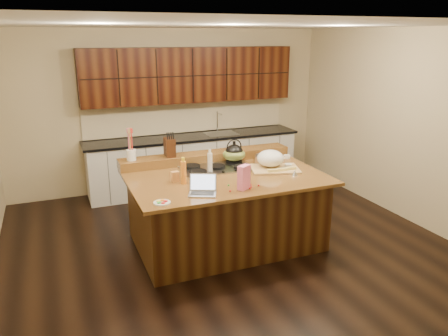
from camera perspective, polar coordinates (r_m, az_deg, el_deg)
name	(u,v)px	position (r m, az deg, el deg)	size (l,w,h in m)	color
room	(226,142)	(5.31, 0.20, 3.47)	(5.52, 5.02, 2.72)	black
island	(225,209)	(5.58, 0.19, -5.41)	(2.40, 1.60, 0.92)	black
back_ledge	(206,157)	(6.04, -2.31, 1.49)	(2.40, 0.30, 0.12)	black
cooktop	(217,168)	(5.69, -0.94, 0.06)	(0.92, 0.52, 0.05)	gray
back_counter	(193,133)	(7.53, -4.10, 4.62)	(3.70, 0.66, 2.40)	silver
kettle	(234,153)	(5.87, 1.33, 2.03)	(0.25, 0.25, 0.22)	black
green_bowl	(234,154)	(5.88, 1.32, 1.78)	(0.30, 0.30, 0.17)	#5C6C2B
laptop	(203,188)	(4.81, -2.81, -2.67)	(0.37, 0.34, 0.21)	#B7B7BC
oil_bottle	(183,173)	(5.10, -5.32, -0.61)	(0.07, 0.07, 0.27)	orange
vinegar_bottle	(210,163)	(5.52, -1.85, 0.70)	(0.06, 0.06, 0.25)	silver
wooden_tray	(272,161)	(5.69, 6.23, 0.96)	(0.71, 0.60, 0.25)	tan
ramekin_a	(288,165)	(5.81, 8.40, 0.33)	(0.10, 0.10, 0.04)	white
ramekin_b	(275,162)	(5.97, 6.64, 0.84)	(0.10, 0.10, 0.04)	white
ramekin_c	(287,157)	(6.24, 8.20, 1.48)	(0.10, 0.10, 0.04)	white
strainer_bowl	(264,159)	(5.98, 5.18, 1.14)	(0.24, 0.24, 0.09)	#996B3F
kitchen_timer	(295,173)	(5.48, 9.21, -0.62)	(0.08, 0.08, 0.07)	silver
pink_bag	(244,177)	(4.90, 2.61, -1.24)	(0.15, 0.08, 0.28)	pink
candy_plate	(162,203)	(4.59, -8.10, -4.49)	(0.18, 0.18, 0.01)	white
package_box	(175,177)	(5.20, -6.42, -1.14)	(0.09, 0.06, 0.13)	#C38444
utensil_crock	(131,155)	(5.75, -12.02, 1.68)	(0.12, 0.12, 0.14)	white
knife_block	(170,147)	(5.84, -7.12, 2.70)	(0.12, 0.20, 0.25)	black
gumdrop_0	(230,191)	(4.86, 0.81, -3.02)	(0.02, 0.02, 0.02)	red
gumdrop_1	(240,188)	(4.97, 2.10, -2.58)	(0.02, 0.02, 0.02)	#198C26
gumdrop_2	(251,187)	(4.99, 3.61, -2.48)	(0.02, 0.02, 0.02)	red
gumdrop_3	(229,185)	(5.04, 0.59, -2.27)	(0.02, 0.02, 0.02)	#198C26
gumdrop_4	(250,188)	(4.95, 3.41, -2.67)	(0.02, 0.02, 0.02)	red
gumdrop_5	(239,186)	(5.01, 1.99, -2.38)	(0.02, 0.02, 0.02)	#198C26
gumdrop_6	(259,185)	(5.05, 4.55, -2.28)	(0.02, 0.02, 0.02)	red
gumdrop_7	(244,183)	(5.11, 2.67, -2.01)	(0.02, 0.02, 0.02)	#198C26
gumdrop_8	(251,185)	(5.07, 3.52, -2.19)	(0.02, 0.02, 0.02)	red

